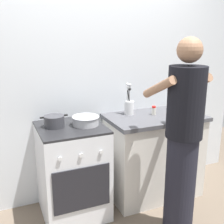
# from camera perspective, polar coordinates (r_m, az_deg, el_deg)

# --- Properties ---
(ground) EXTENTS (6.00, 6.00, 0.00)m
(ground) POSITION_cam_1_polar(r_m,az_deg,el_deg) (2.98, 0.03, -19.57)
(ground) COLOR #6B5B4C
(back_wall) EXTENTS (3.20, 0.10, 2.50)m
(back_wall) POSITION_cam_1_polar(r_m,az_deg,el_deg) (3.01, -0.22, 6.67)
(back_wall) COLOR silver
(back_wall) RESTS_ON ground
(countertop) EXTENTS (1.00, 0.60, 0.90)m
(countertop) POSITION_cam_1_polar(r_m,az_deg,el_deg) (3.10, 8.41, -8.69)
(countertop) COLOR silver
(countertop) RESTS_ON ground
(stove_range) EXTENTS (0.60, 0.62, 0.90)m
(stove_range) POSITION_cam_1_polar(r_m,az_deg,el_deg) (2.77, -8.02, -11.78)
(stove_range) COLOR silver
(stove_range) RESTS_ON ground
(pot) EXTENTS (0.25, 0.18, 0.11)m
(pot) POSITION_cam_1_polar(r_m,az_deg,el_deg) (2.59, -11.68, -1.87)
(pot) COLOR #38383D
(pot) RESTS_ON stove_range
(mixing_bowl) EXTENTS (0.26, 0.26, 0.08)m
(mixing_bowl) POSITION_cam_1_polar(r_m,az_deg,el_deg) (2.61, -5.39, -1.65)
(mixing_bowl) COLOR #B7B7BC
(mixing_bowl) RESTS_ON stove_range
(utensil_crock) EXTENTS (0.10, 0.10, 0.33)m
(utensil_crock) POSITION_cam_1_polar(r_m,az_deg,el_deg) (2.94, 3.48, 1.45)
(utensil_crock) COLOR silver
(utensil_crock) RESTS_ON countertop
(spice_bottle) EXTENTS (0.04, 0.04, 0.09)m
(spice_bottle) POSITION_cam_1_polar(r_m,az_deg,el_deg) (2.96, 8.50, 0.31)
(spice_bottle) COLOR silver
(spice_bottle) RESTS_ON countertop
(oil_bottle) EXTENTS (0.06, 0.06, 0.21)m
(oil_bottle) POSITION_cam_1_polar(r_m,az_deg,el_deg) (2.97, 13.46, 0.93)
(oil_bottle) COLOR gold
(oil_bottle) RESTS_ON countertop
(person) EXTENTS (0.41, 0.50, 1.70)m
(person) POSITION_cam_1_polar(r_m,az_deg,el_deg) (2.41, 14.21, -5.76)
(person) COLOR black
(person) RESTS_ON ground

